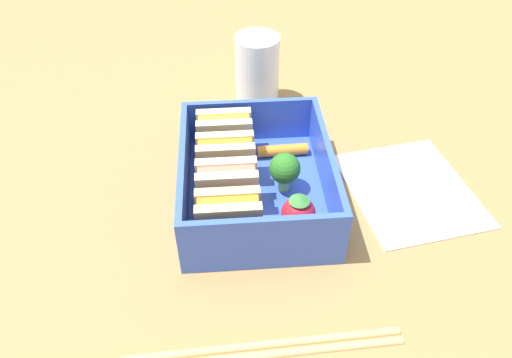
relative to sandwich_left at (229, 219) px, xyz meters
The scene contains 13 objects.
ground_plane 8.13cm from the sandwich_left, 25.45° to the right, with size 120.00×120.00×2.00cm, color olive.
bento_tray 7.33cm from the sandwich_left, 25.45° to the right, with size 17.86×14.53×1.20cm, color blue.
bento_rim 6.67cm from the sandwich_left, 25.45° to the right, with size 17.86×14.53×4.94cm.
sandwich_left is the anchor object (origin of this frame).
sandwich_center_left 4.01cm from the sandwich_left, ahead, with size 3.01×5.73×4.91cm.
sandwich_center 8.03cm from the sandwich_left, ahead, with size 3.01×5.73×4.91cm.
sandwich_center_right 12.04cm from the sandwich_left, ahead, with size 3.01×5.73×4.91cm.
strawberry_far_left 6.49cm from the sandwich_left, 81.07° to the right, with size 3.18×3.18×3.78cm.
broccoli_floret 8.22cm from the sandwich_left, 43.70° to the right, with size 3.08×3.08×4.25cm.
carrot_stick_far_left 13.07cm from the sandwich_left, 28.39° to the right, with size 1.23×1.23×5.45cm, color orange.
chopstick_pair 11.41cm from the sandwich_left, 168.22° to the right, with size 2.39×21.84×0.70cm.
drinking_glass 24.10cm from the sandwich_left, 10.42° to the right, with size 5.41×5.41×8.87cm, color white.
folded_napkin 20.18cm from the sandwich_left, 71.53° to the right, with size 14.06×11.98×0.40cm, color white.
Camera 1 is at (-36.12, 2.76, 35.75)cm, focal length 35.00 mm.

